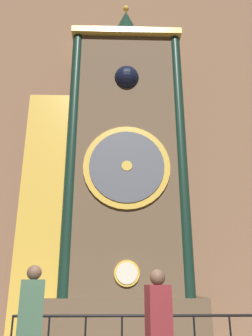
% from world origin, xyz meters
% --- Properties ---
extents(cathedral_back_wall, '(24.00, 0.32, 13.35)m').
position_xyz_m(cathedral_back_wall, '(-0.09, 5.39, 6.66)').
color(cathedral_back_wall, '#846047').
rests_on(cathedral_back_wall, ground_plane).
extents(clock_tower, '(4.67, 1.81, 10.49)m').
position_xyz_m(clock_tower, '(0.04, 4.11, 4.32)').
color(clock_tower, brown).
rests_on(clock_tower, ground_plane).
extents(visitor_near, '(0.38, 0.29, 1.81)m').
position_xyz_m(visitor_near, '(-1.05, 0.47, 1.10)').
color(visitor_near, '#213427').
rests_on(visitor_near, ground_plane).
extents(visitor_far, '(0.39, 0.31, 1.75)m').
position_xyz_m(visitor_far, '(0.77, 0.38, 1.06)').
color(visitor_far, '#461518').
rests_on(visitor_far, ground_plane).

